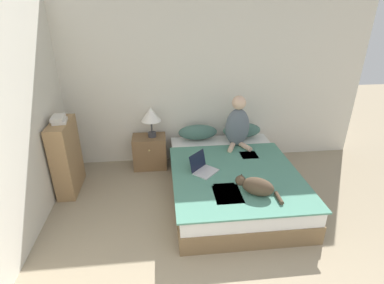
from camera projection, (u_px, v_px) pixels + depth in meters
name	position (u px, v px, depth m)	size (l,w,h in m)	color
wall_back	(201.00, 81.00, 4.48)	(5.07, 0.05, 2.55)	beige
bed	(232.00, 180.00, 3.96)	(1.58, 2.08, 0.42)	brown
pillow_near	(198.00, 132.00, 4.59)	(0.59, 0.26, 0.23)	#42665B
pillow_far	(242.00, 130.00, 4.66)	(0.59, 0.26, 0.23)	#42665B
person_sitting	(238.00, 125.00, 4.30)	(0.36, 0.35, 0.76)	slate
cat_tabby	(256.00, 186.00, 3.28)	(0.45, 0.40, 0.20)	#473828
laptop_open	(203.00, 168.00, 3.73)	(0.39, 0.39, 0.23)	#B7B7BC
nightstand	(150.00, 152.00, 4.62)	(0.50, 0.37, 0.51)	brown
table_lamp	(151.00, 115.00, 4.37)	(0.29, 0.29, 0.46)	#38383D
bookshelf	(66.00, 157.00, 3.96)	(0.23, 0.63, 0.99)	#99754C
book_stack_top	(59.00, 119.00, 3.73)	(0.20, 0.26, 0.08)	beige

